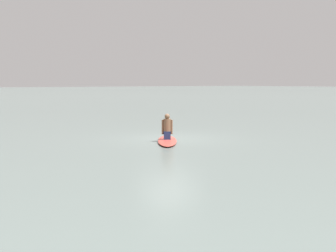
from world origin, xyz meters
TOP-DOWN VIEW (x-y plane):
  - ground_plane at (0.00, 0.00)m, footprint 400.00×400.00m
  - surfboard at (-0.68, -0.79)m, footprint 2.52×3.15m
  - person_paddler at (-0.68, -0.79)m, footprint 0.42×0.44m

SIDE VIEW (x-z plane):
  - ground_plane at x=0.00m, z-range 0.00..0.00m
  - surfboard at x=-0.68m, z-range 0.00..0.12m
  - person_paddler at x=-0.68m, z-range 0.07..1.10m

